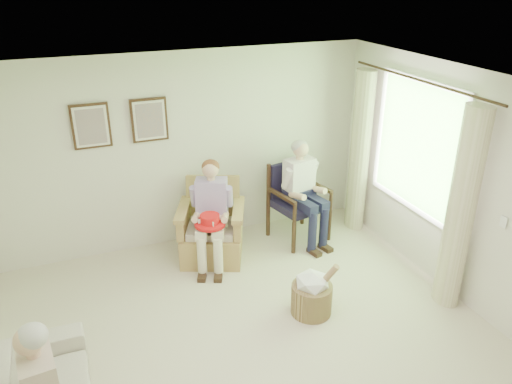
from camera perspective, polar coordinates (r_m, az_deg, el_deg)
floor at (r=5.10m, az=1.22°, el=-19.44°), size 5.50×5.50×0.00m
back_wall at (r=6.67m, az=-7.99°, el=4.68°), size 5.00×0.04×2.60m
right_wall at (r=5.66m, az=25.33°, el=-1.28°), size 0.04×5.50×2.60m
ceiling at (r=3.79m, az=1.58°, el=10.17°), size 5.00×5.50×0.02m
window at (r=6.33m, az=17.92°, el=5.34°), size 0.13×2.50×1.63m
curtain_left at (r=5.74m, az=22.35°, el=-2.04°), size 0.34×0.34×2.30m
curtain_right at (r=7.13m, az=11.77°, el=4.42°), size 0.34×0.34×2.30m
framed_print_left at (r=6.33m, az=-18.34°, el=7.15°), size 0.45×0.05×0.55m
framed_print_right at (r=6.41m, az=-12.08°, el=8.05°), size 0.45×0.05×0.55m
wicker_armchair at (r=6.59m, az=-5.16°, el=-4.79°), size 0.80×0.79×1.02m
wood_armchair at (r=6.98m, az=4.62°, el=-0.66°), size 0.69×0.65×1.06m
person_wicker at (r=6.26m, az=-4.95°, el=-1.70°), size 0.40×0.63×1.34m
person_dark at (r=6.73m, az=5.35°, el=0.76°), size 0.40×0.63×1.41m
red_hat at (r=6.12m, az=-5.29°, el=-3.37°), size 0.38×0.38×0.14m
hatbox at (r=5.62m, az=6.42°, el=-11.36°), size 0.60×0.60×0.67m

